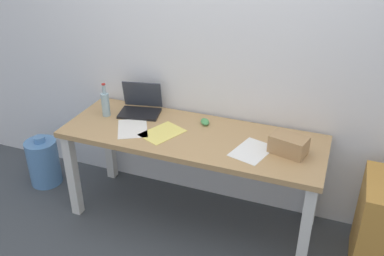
% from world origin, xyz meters
% --- Properties ---
extents(ground_plane, '(8.00, 8.00, 0.00)m').
position_xyz_m(ground_plane, '(0.00, 0.00, 0.00)').
color(ground_plane, '#42474C').
extents(back_wall, '(5.20, 0.08, 2.60)m').
position_xyz_m(back_wall, '(0.00, 0.39, 1.30)').
color(back_wall, white).
rests_on(back_wall, ground).
extents(desk, '(1.87, 0.66, 0.75)m').
position_xyz_m(desk, '(0.00, 0.00, 0.65)').
color(desk, tan).
rests_on(desk, ground).
extents(laptop_left, '(0.35, 0.29, 0.23)m').
position_xyz_m(laptop_left, '(-0.50, 0.19, 0.80)').
color(laptop_left, black).
rests_on(laptop_left, desk).
extents(beer_bottle, '(0.06, 0.06, 0.26)m').
position_xyz_m(beer_bottle, '(-0.72, 0.04, 0.85)').
color(beer_bottle, '#99B7C1').
rests_on(beer_bottle, desk).
extents(computer_mouse, '(0.10, 0.12, 0.03)m').
position_xyz_m(computer_mouse, '(0.03, 0.18, 0.76)').
color(computer_mouse, '#4C9E56').
rests_on(computer_mouse, desk).
extents(cardboard_box, '(0.26, 0.20, 0.12)m').
position_xyz_m(cardboard_box, '(0.68, -0.01, 0.81)').
color(cardboard_box, tan).
rests_on(cardboard_box, desk).
extents(paper_sheet_front_left, '(0.33, 0.36, 0.00)m').
position_xyz_m(paper_sheet_front_left, '(-0.43, -0.08, 0.75)').
color(paper_sheet_front_left, white).
rests_on(paper_sheet_front_left, desk).
extents(paper_sheet_front_right, '(0.28, 0.34, 0.00)m').
position_xyz_m(paper_sheet_front_right, '(0.45, -0.07, 0.75)').
color(paper_sheet_front_right, white).
rests_on(paper_sheet_front_right, desk).
extents(paper_yellow_folder, '(0.31, 0.36, 0.00)m').
position_xyz_m(paper_yellow_folder, '(-0.20, -0.06, 0.75)').
color(paper_yellow_folder, '#F4E06B').
rests_on(paper_yellow_folder, desk).
extents(water_cooler_jug, '(0.27, 0.27, 0.46)m').
position_xyz_m(water_cooler_jug, '(-1.38, -0.02, 0.21)').
color(water_cooler_jug, '#598CC6').
rests_on(water_cooler_jug, ground).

